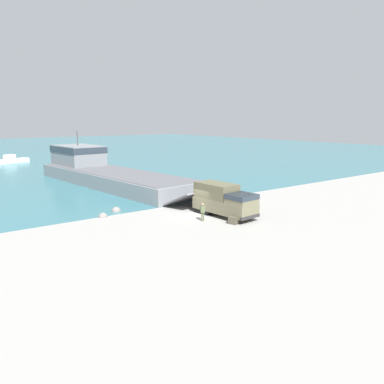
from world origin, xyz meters
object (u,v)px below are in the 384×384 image
Objects in this scene: landing_craft at (103,170)px; soldier_on_ramp at (203,211)px; moored_boat_a at (12,160)px; cargo_crate at (233,220)px; military_truck at (224,200)px.

landing_craft reaches higher than soldier_on_ramp.
moored_boat_a is 66.61m from cargo_crate.
cargo_crate is (0.18, -29.52, -1.52)m from landing_craft.
military_truck is at bearing 110.64° from soldier_on_ramp.
moored_boat_a is at bearing -177.64° from military_truck.
soldier_on_ramp is 2.17× the size of cargo_crate.
cargo_crate is at bearing -27.82° from military_truck.
moored_boat_a is at bearing -159.92° from soldier_on_ramp.
soldier_on_ramp is at bearing -99.18° from landing_craft.
landing_craft reaches higher than military_truck.
cargo_crate is at bearing 50.64° from soldier_on_ramp.
landing_craft is 5.24× the size of military_truck.
moored_boat_a is at bearing 93.13° from landing_craft.
moored_boat_a is (-7.24, 63.62, -1.01)m from military_truck.
moored_boat_a is 9.33× the size of cargo_crate.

